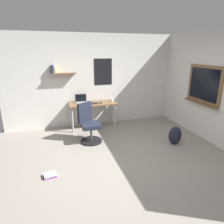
# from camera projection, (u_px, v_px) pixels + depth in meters

# --- Properties ---
(ground_plane) EXTENTS (5.20, 5.20, 0.00)m
(ground_plane) POSITION_uv_depth(u_px,v_px,m) (120.00, 164.00, 3.88)
(ground_plane) COLOR gray
(ground_plane) RESTS_ON ground
(wall_back) EXTENTS (5.00, 0.30, 2.60)m
(wall_back) POSITION_uv_depth(u_px,v_px,m) (93.00, 81.00, 5.74)
(wall_back) COLOR silver
(wall_back) RESTS_ON ground
(desk) EXTENTS (1.31, 0.57, 0.73)m
(desk) POSITION_uv_depth(u_px,v_px,m) (93.00, 106.00, 5.57)
(desk) COLOR brown
(desk) RESTS_ON ground
(office_chair) EXTENTS (0.56, 0.57, 0.95)m
(office_chair) POSITION_uv_depth(u_px,v_px,m) (89.00, 125.00, 4.77)
(office_chair) COLOR black
(office_chair) RESTS_ON ground
(laptop) EXTENTS (0.31, 0.21, 0.23)m
(laptop) POSITION_uv_depth(u_px,v_px,m) (81.00, 101.00, 5.57)
(laptop) COLOR #ADAFB5
(laptop) RESTS_ON desk
(keyboard) EXTENTS (0.37, 0.13, 0.02)m
(keyboard) POSITION_uv_depth(u_px,v_px,m) (91.00, 103.00, 5.46)
(keyboard) COLOR black
(keyboard) RESTS_ON desk
(computer_mouse) EXTENTS (0.10, 0.06, 0.03)m
(computer_mouse) POSITION_uv_depth(u_px,v_px,m) (101.00, 102.00, 5.53)
(computer_mouse) COLOR #262628
(computer_mouse) RESTS_ON desk
(coffee_mug) EXTENTS (0.08, 0.08, 0.09)m
(coffee_mug) POSITION_uv_depth(u_px,v_px,m) (112.00, 100.00, 5.66)
(coffee_mug) COLOR silver
(coffee_mug) RESTS_ON desk
(backpack) EXTENTS (0.32, 0.22, 0.43)m
(backpack) POSITION_uv_depth(u_px,v_px,m) (175.00, 135.00, 4.68)
(backpack) COLOR #1E2333
(backpack) RESTS_ON ground
(book_stack_on_floor) EXTENTS (0.24, 0.19, 0.06)m
(book_stack_on_floor) POSITION_uv_depth(u_px,v_px,m) (50.00, 175.00, 3.49)
(book_stack_on_floor) COLOR #7A3D99
(book_stack_on_floor) RESTS_ON ground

